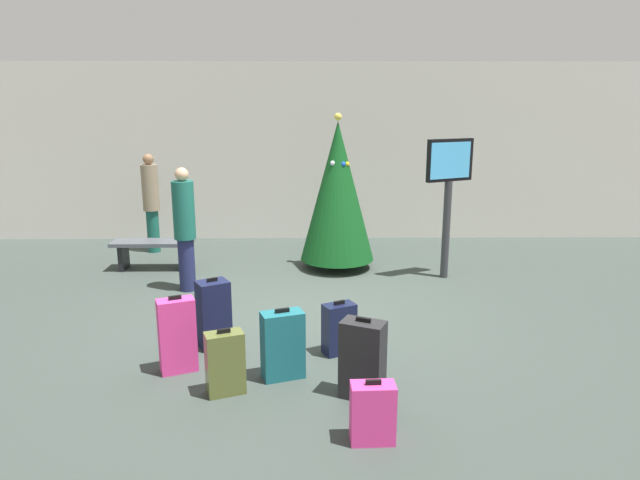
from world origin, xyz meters
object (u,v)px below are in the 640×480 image
at_px(holiday_tree, 337,191).
at_px(waiting_bench, 153,248).
at_px(traveller_1, 185,226).
at_px(suitcase_6, 214,314).
at_px(traveller_0, 151,200).
at_px(flight_info_kiosk, 449,183).
at_px(suitcase_1, 373,413).
at_px(suitcase_5, 225,363).
at_px(suitcase_0, 283,345).
at_px(suitcase_3, 363,360).
at_px(suitcase_2, 339,329).
at_px(suitcase_4, 177,335).

bearing_deg(holiday_tree, waiting_bench, -179.28).
relative_size(traveller_1, suitcase_6, 2.23).
xyz_separation_m(holiday_tree, traveller_0, (-3.35, 1.10, -0.32)).
bearing_deg(traveller_0, flight_info_kiosk, -18.31).
bearing_deg(suitcase_6, suitcase_1, -49.77).
bearing_deg(suitcase_6, suitcase_5, -75.20).
distance_m(waiting_bench, suitcase_0, 4.50).
distance_m(flight_info_kiosk, suitcase_3, 4.22).
xyz_separation_m(suitcase_1, suitcase_2, (-0.19, 1.69, 0.03)).
xyz_separation_m(suitcase_2, suitcase_4, (-1.67, -0.41, 0.10)).
height_order(suitcase_3, suitcase_4, suitcase_4).
xyz_separation_m(waiting_bench, suitcase_4, (1.25, -3.69, 0.04)).
relative_size(holiday_tree, flight_info_kiosk, 1.17).
relative_size(traveller_1, suitcase_3, 2.29).
xyz_separation_m(traveller_0, suitcase_0, (2.63, -4.99, -0.62)).
bearing_deg(suitcase_0, traveller_0, 117.83).
xyz_separation_m(suitcase_1, suitcase_6, (-1.59, 1.88, 0.13)).
relative_size(suitcase_3, suitcase_6, 0.98).
bearing_deg(flight_info_kiosk, suitcase_5, -128.67).
relative_size(flight_info_kiosk, suitcase_2, 3.58).
bearing_deg(suitcase_1, suitcase_0, 124.72).
xyz_separation_m(traveller_1, suitcase_1, (2.32, -3.87, -0.71)).
xyz_separation_m(suitcase_0, suitcase_3, (0.76, -0.41, 0.03)).
xyz_separation_m(flight_info_kiosk, suitcase_6, (-3.20, -2.57, -1.11)).
relative_size(holiday_tree, waiting_bench, 1.93).
relative_size(suitcase_1, suitcase_4, 0.67).
relative_size(waiting_bench, suitcase_1, 2.40).
distance_m(waiting_bench, suitcase_5, 4.53).
distance_m(traveller_0, suitcase_6, 4.64).
distance_m(suitcase_0, suitcase_4, 1.09).
xyz_separation_m(traveller_1, suitcase_6, (0.73, -1.99, -0.58)).
bearing_deg(suitcase_4, suitcase_0, -8.11).
relative_size(suitcase_1, suitcase_6, 0.67).
distance_m(suitcase_3, suitcase_4, 1.92).
xyz_separation_m(waiting_bench, suitcase_3, (3.09, -4.25, 0.02)).
distance_m(waiting_bench, traveller_1, 1.49).
bearing_deg(suitcase_5, suitcase_4, 139.64).
relative_size(holiday_tree, traveller_0, 1.41).
xyz_separation_m(suitcase_2, suitcase_3, (0.17, -0.97, 0.09)).
height_order(suitcase_0, suitcase_1, suitcase_0).
relative_size(suitcase_0, suitcase_4, 0.90).
xyz_separation_m(holiday_tree, traveller_1, (-2.25, -1.14, -0.33)).
bearing_deg(suitcase_2, suitcase_1, -83.53).
distance_m(flight_info_kiosk, suitcase_2, 3.51).
height_order(traveller_1, suitcase_2, traveller_1).
bearing_deg(suitcase_2, traveller_1, 134.18).
xyz_separation_m(suitcase_0, suitcase_5, (-0.53, -0.32, -0.04)).
bearing_deg(holiday_tree, suitcase_4, -115.68).
bearing_deg(waiting_bench, traveller_0, 104.73).
bearing_deg(suitcase_4, holiday_tree, 64.32).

